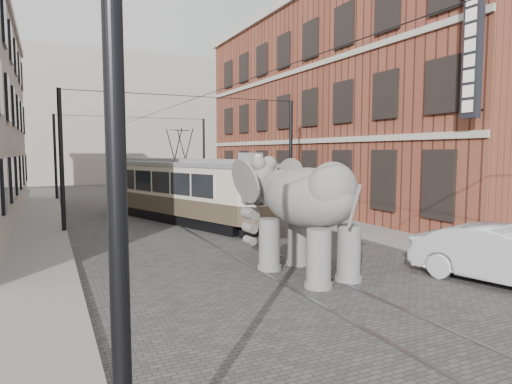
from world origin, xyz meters
TOP-DOWN VIEW (x-y plane):
  - ground at (0.00, 0.00)m, footprint 120.00×120.00m
  - tram_rails at (0.00, 0.00)m, footprint 1.54×80.00m
  - sidewalk_right at (6.00, 0.00)m, footprint 2.00×60.00m
  - sidewalk_left at (-6.50, 0.00)m, footprint 2.00×60.00m
  - brick_building at (11.00, 9.00)m, footprint 8.00×26.00m
  - distant_block at (0.00, 40.00)m, footprint 28.00×10.00m
  - catenary at (-0.20, 5.00)m, footprint 11.00×30.20m
  - tram at (-0.25, 7.29)m, footprint 5.86×11.49m
  - elephant at (0.30, -3.65)m, footprint 3.82×5.83m
  - parked_car at (4.40, -6.58)m, footprint 2.85×4.81m

SIDE VIEW (x-z plane):
  - ground at x=0.00m, z-range 0.00..0.00m
  - tram_rails at x=0.00m, z-range 0.00..0.02m
  - sidewalk_right at x=6.00m, z-range 0.00..0.15m
  - sidewalk_left at x=-6.50m, z-range 0.00..0.15m
  - parked_car at x=4.40m, z-range 0.00..1.50m
  - elephant at x=0.30m, z-range 0.00..3.32m
  - tram at x=-0.25m, z-range 0.00..4.50m
  - catenary at x=-0.20m, z-range 0.00..6.00m
  - brick_building at x=11.00m, z-range 0.00..12.00m
  - distant_block at x=0.00m, z-range 0.00..14.00m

